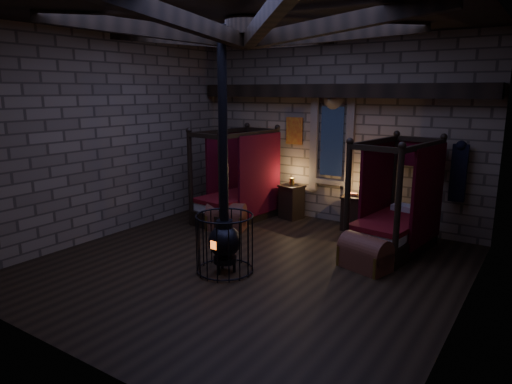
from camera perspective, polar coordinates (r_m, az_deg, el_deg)
The scene contains 8 objects.
room at distance 7.79m, azimuth -0.77°, elevation 17.63°, with size 7.02×7.02×4.29m.
bed_left at distance 10.97m, azimuth -2.28°, elevation -0.74°, with size 1.32×2.17×2.15m.
bed_right at distance 9.35m, azimuth 17.00°, elevation -3.70°, with size 1.33×2.16×2.13m.
trunk_left at distance 10.26m, azimuth -3.74°, elevation -3.19°, with size 0.97×0.81×0.62m.
trunk_right at distance 8.24m, azimuth 13.47°, elevation -7.53°, with size 0.96×0.75×0.62m.
nightstand_left at distance 11.11m, azimuth 4.47°, elevation -1.17°, with size 0.61×0.60×1.00m.
nightstand_right at distance 10.41m, azimuth 11.94°, elevation -2.52°, with size 0.54×0.52×0.84m.
stove at distance 7.80m, azimuth -3.94°, elevation -5.69°, with size 0.99×0.99×4.05m.
Camera 1 is at (4.38, -6.32, 3.06)m, focal length 32.00 mm.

